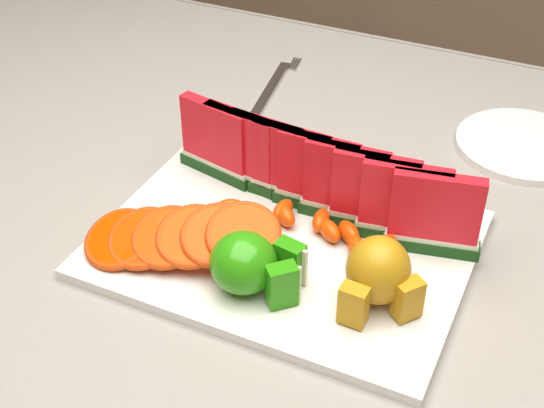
{
  "coord_description": "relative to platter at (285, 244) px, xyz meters",
  "views": [
    {
      "loc": [
        0.31,
        -0.65,
        1.31
      ],
      "look_at": [
        0.03,
        -0.05,
        0.81
      ],
      "focal_mm": 50.0,
      "sensor_mm": 36.0,
      "label": 1
    }
  ],
  "objects": [
    {
      "name": "table",
      "position": [
        -0.04,
        0.06,
        -0.11
      ],
      "size": [
        1.4,
        0.9,
        0.75
      ],
      "color": "#533A22",
      "rests_on": "ground"
    },
    {
      "name": "tablecloth",
      "position": [
        -0.04,
        0.06,
        -0.05
      ],
      "size": [
        1.53,
        1.03,
        0.2
      ],
      "color": "gray",
      "rests_on": "table"
    },
    {
      "name": "platter",
      "position": [
        0.0,
        0.0,
        0.0
      ],
      "size": [
        0.4,
        0.3,
        0.01
      ],
      "color": "silver",
      "rests_on": "tablecloth"
    },
    {
      "name": "apple_cluster",
      "position": [
        0.0,
        -0.09,
        0.04
      ],
      "size": [
        0.11,
        0.09,
        0.06
      ],
      "color": "#3E8F1E",
      "rests_on": "platter"
    },
    {
      "name": "pear_cluster",
      "position": [
        0.12,
        -0.05,
        0.04
      ],
      "size": [
        0.09,
        0.09,
        0.07
      ],
      "color": "#A27A1D",
      "rests_on": "platter"
    },
    {
      "name": "side_plate",
      "position": [
        0.2,
        0.32,
        -0.0
      ],
      "size": [
        0.19,
        0.19,
        0.01
      ],
      "color": "silver",
      "rests_on": "tablecloth"
    },
    {
      "name": "fork",
      "position": [
        -0.17,
        0.33,
        -0.0
      ],
      "size": [
        0.04,
        0.2,
        0.0
      ],
      "color": "silver",
      "rests_on": "tablecloth"
    },
    {
      "name": "watermelon_row",
      "position": [
        0.01,
        0.07,
        0.05
      ],
      "size": [
        0.39,
        0.07,
        0.1
      ],
      "color": "#104116",
      "rests_on": "platter"
    },
    {
      "name": "orange_fan_front",
      "position": [
        -0.09,
        -0.07,
        0.03
      ],
      "size": [
        0.23,
        0.14,
        0.06
      ],
      "color": "#C7400F",
      "rests_on": "platter"
    },
    {
      "name": "orange_fan_back",
      "position": [
        -0.03,
        0.12,
        0.02
      ],
      "size": [
        0.24,
        0.1,
        0.04
      ],
      "color": "#C7400F",
      "rests_on": "platter"
    },
    {
      "name": "tangerine_segments",
      "position": [
        0.02,
        0.02,
        0.02
      ],
      "size": [
        0.22,
        0.07,
        0.02
      ],
      "color": "orange",
      "rests_on": "platter"
    }
  ]
}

